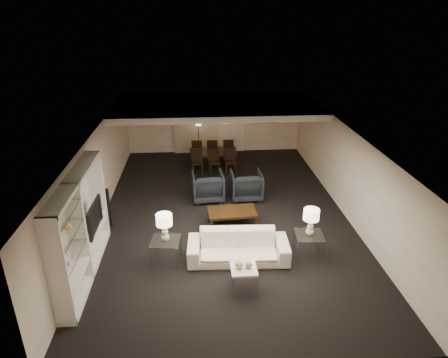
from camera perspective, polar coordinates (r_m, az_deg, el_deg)
floor at (r=11.78m, az=0.00°, el=-4.91°), size 11.00×11.00×0.00m
ceiling at (r=10.81m, az=0.00°, el=6.82°), size 7.00×11.00×0.02m
wall_back at (r=16.43m, az=-1.41°, el=8.13°), size 7.00×0.02×2.50m
wall_front at (r=6.55m, az=3.68°, el=-18.25°), size 7.00×0.02×2.50m
wall_left at (r=11.54m, az=-17.60°, el=0.18°), size 0.02×11.00×2.50m
wall_right at (r=11.99m, az=16.93°, el=1.14°), size 0.02×11.00×2.50m
ceiling_soffit at (r=14.22m, az=-1.04°, el=10.47°), size 7.00×4.00×0.20m
curtains at (r=16.35m, az=-4.57°, el=7.81°), size 1.50×0.12×2.40m
door at (r=16.51m, az=1.05°, el=7.48°), size 0.90×0.05×2.10m
painting at (r=16.55m, az=5.97°, el=9.20°), size 0.95×0.04×0.65m
media_unit at (r=9.27m, az=-19.76°, el=-6.57°), size 0.38×3.40×2.35m
pendant_light at (r=14.35m, az=0.18°, el=8.63°), size 0.52×0.52×0.24m
sofa at (r=9.61m, az=2.03°, el=-9.67°), size 2.43×1.04×0.70m
coffee_table at (r=11.03m, az=1.15°, el=-5.63°), size 1.35×0.84×0.47m
armchair_left at (r=12.42m, az=-2.32°, el=-1.07°), size 1.02×1.04×0.89m
armchair_right at (r=12.51m, az=3.18°, el=-0.90°), size 0.97×1.00×0.89m
side_table_left at (r=9.62m, az=-8.26°, el=-10.20°), size 0.73×0.73×0.61m
side_table_right at (r=9.94m, az=11.95°, el=-9.29°), size 0.71×0.71×0.61m
table_lamp_left at (r=9.28m, az=-8.49°, el=-6.88°), size 0.41×0.41×0.68m
table_lamp_right at (r=9.61m, az=12.27°, el=-6.05°), size 0.41×0.41×0.68m
marble_table at (r=8.76m, az=2.80°, el=-14.01°), size 0.55×0.55×0.55m
gold_gourd_a at (r=8.54m, az=2.17°, el=-12.13°), size 0.17×0.17×0.17m
gold_gourd_b at (r=8.56m, az=3.53°, el=-12.12°), size 0.15×0.15×0.15m
television at (r=9.85m, az=-18.61°, el=-5.18°), size 1.15×0.15×0.66m
vase_blue at (r=8.26m, az=-21.87°, el=-11.03°), size 0.18×0.18×0.19m
vase_amber at (r=8.44m, az=-21.39°, el=-6.29°), size 0.16×0.16×0.16m
floor_speaker at (r=11.33m, az=-16.21°, el=-3.96°), size 0.14×0.14×1.11m
dining_table at (r=15.02m, az=-1.53°, el=2.84°), size 1.77×1.02×0.61m
chair_nl at (r=14.35m, az=-3.80°, el=2.41°), size 0.44×0.44×0.91m
chair_nm at (r=14.36m, az=-1.41°, el=2.48°), size 0.47×0.47×0.91m
chair_nr at (r=14.40m, az=0.98°, el=2.54°), size 0.43×0.43×0.91m
chair_fl at (r=15.57m, az=-3.86°, el=4.13°), size 0.44×0.44×0.91m
chair_fm at (r=15.58m, az=-1.65°, el=4.19°), size 0.46×0.46×0.91m
chair_fr at (r=15.62m, az=0.56°, el=4.24°), size 0.43×0.43×0.91m
floor_lamp at (r=16.22m, az=-3.64°, el=5.90°), size 0.26×0.26×1.42m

